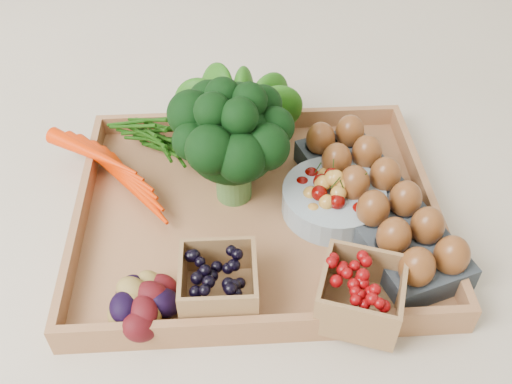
{
  "coord_description": "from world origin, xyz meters",
  "views": [
    {
      "loc": [
        -0.04,
        -0.62,
        0.66
      ],
      "look_at": [
        0.0,
        0.0,
        0.06
      ],
      "focal_mm": 40.0,
      "sensor_mm": 36.0,
      "label": 1
    }
  ],
  "objects": [
    {
      "name": "broccoli",
      "position": [
        -0.03,
        0.04,
        0.09
      ],
      "size": [
        0.19,
        0.19,
        0.15
      ],
      "primitive_type": null,
      "color": "black",
      "rests_on": "tray"
    },
    {
      "name": "potatoes",
      "position": [
        -0.16,
        -0.18,
        0.05
      ],
      "size": [
        0.12,
        0.12,
        0.07
      ],
      "primitive_type": null,
      "color": "#3E0A0E",
      "rests_on": "tray"
    },
    {
      "name": "punnet_raspberry",
      "position": [
        0.13,
        -0.19,
        0.05
      ],
      "size": [
        0.13,
        0.13,
        0.07
      ],
      "primitive_type": "cube",
      "rotation": [
        0.0,
        0.0,
        -0.33
      ],
      "color": "#6F0406",
      "rests_on": "tray"
    },
    {
      "name": "egg_carton",
      "position": [
        0.18,
        -0.02,
        0.04
      ],
      "size": [
        0.22,
        0.37,
        0.04
      ],
      "primitive_type": "cube",
      "rotation": [
        0.0,
        0.0,
        0.31
      ],
      "color": "#343B42",
      "rests_on": "tray"
    },
    {
      "name": "punnet_blackberry",
      "position": [
        -0.06,
        -0.16,
        0.05
      ],
      "size": [
        0.1,
        0.1,
        0.07
      ],
      "primitive_type": "cube",
      "rotation": [
        0.0,
        0.0,
        -0.01
      ],
      "color": "black",
      "rests_on": "tray"
    },
    {
      "name": "carrots",
      "position": [
        -0.21,
        0.08,
        0.04
      ],
      "size": [
        0.2,
        0.14,
        0.05
      ],
      "primitive_type": null,
      "color": "#EE2F00",
      "rests_on": "tray"
    },
    {
      "name": "ground",
      "position": [
        0.0,
        0.0,
        0.0
      ],
      "size": [
        4.0,
        4.0,
        0.0
      ],
      "primitive_type": "plane",
      "color": "beige",
      "rests_on": "ground"
    },
    {
      "name": "lettuce",
      "position": [
        -0.02,
        0.18,
        0.08
      ],
      "size": [
        0.14,
        0.14,
        0.14
      ],
      "primitive_type": "sphere",
      "color": "#134E0C",
      "rests_on": "tray"
    },
    {
      "name": "tray",
      "position": [
        0.0,
        0.0,
        0.01
      ],
      "size": [
        0.55,
        0.45,
        0.01
      ],
      "primitive_type": "cube",
      "color": "#A97247",
      "rests_on": "ground"
    },
    {
      "name": "cherry_bowl",
      "position": [
        0.12,
        -0.0,
        0.04
      ],
      "size": [
        0.16,
        0.16,
        0.04
      ],
      "primitive_type": "cylinder",
      "color": "#8C9EA5",
      "rests_on": "tray"
    }
  ]
}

